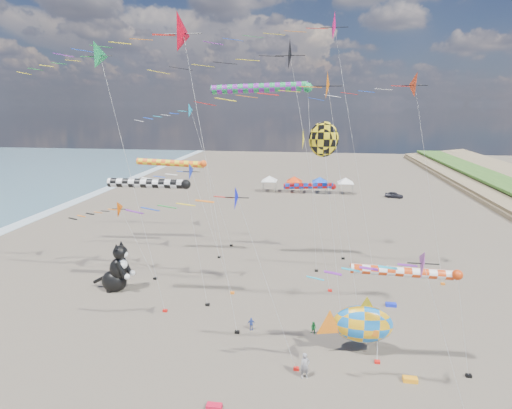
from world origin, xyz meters
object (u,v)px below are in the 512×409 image
Objects in this scene: child_green at (314,328)px; child_blue at (251,324)px; cat_inflatable at (116,266)px; person_adult at (305,366)px; parked_car at (394,195)px; fish_inflatable at (362,324)px.

child_blue reaches higher than child_green.
cat_inflatable is 14.72m from child_blue.
person_adult reaches higher than parked_car.
person_adult is at bearing -24.08° from cat_inflatable.
child_blue is at bearing -153.33° from child_green.
cat_inflatable is 4.66× the size of child_blue.
child_green is 51.02m from parked_car.
child_blue is (-8.13, 1.90, -1.80)m from fish_inflatable.
fish_inflatable is 5.36× the size of child_blue.
person_adult is (17.98, -10.17, -1.55)m from cat_inflatable.
cat_inflatable reaches higher than fish_inflatable.
fish_inflatable is (21.81, -6.97, -0.10)m from cat_inflatable.
cat_inflatable is 2.78× the size of person_adult.
fish_inflatable reaches higher than child_green.
person_adult is 5.26m from child_green.
child_green is at bearing 60.48° from person_adult.
child_green is at bearing -178.19° from parked_car.
person_adult reaches higher than child_blue.
person_adult reaches higher than child_green.
child_blue is at bearing 166.85° from fish_inflatable.
cat_inflatable reaches higher than person_adult.
parked_car is (11.67, 50.81, -1.76)m from fish_inflatable.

